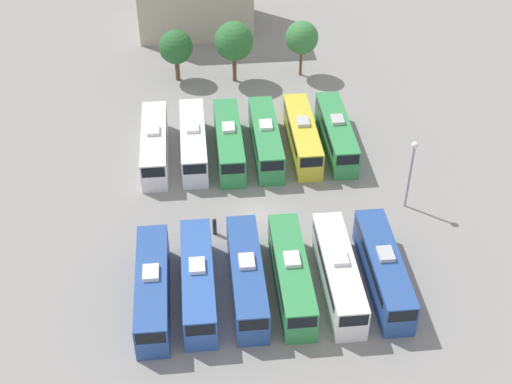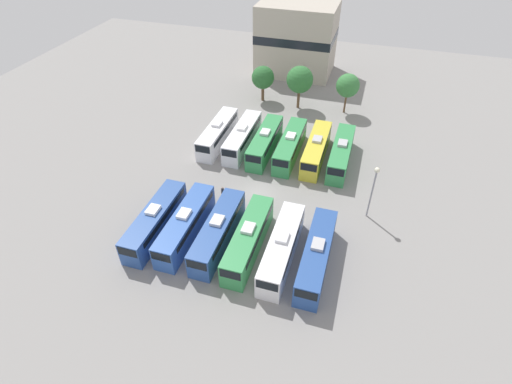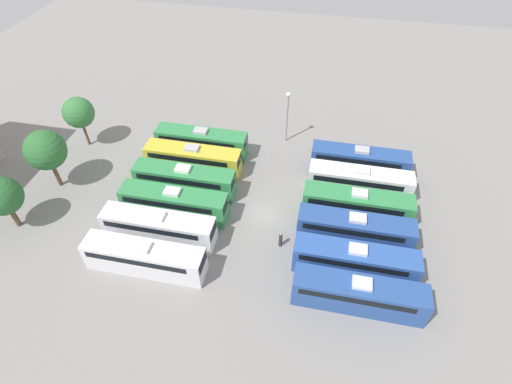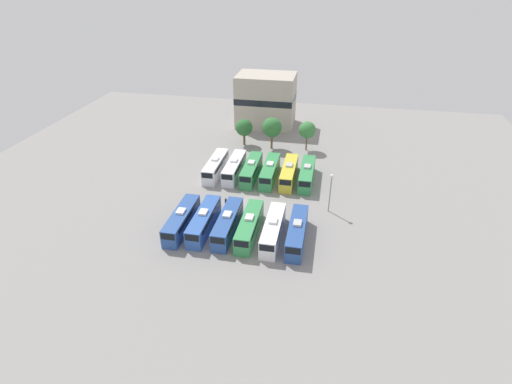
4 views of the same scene
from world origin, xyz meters
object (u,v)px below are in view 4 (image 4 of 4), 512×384
object	(u,v)px
light_pole	(331,186)
bus_5	(297,231)
bus_3	(249,226)
bus_8	(251,169)
tree_2	(307,130)
bus_2	(228,223)
depot_building	(266,100)
bus_4	(273,229)
bus_6	(216,166)
worker_person	(226,203)
bus_11	(307,174)
tree_1	(272,128)
bus_9	(270,171)
bus_0	(182,219)
bus_7	(234,167)
bus_1	(204,220)
tree_0	(244,128)
bus_10	(289,172)

from	to	relation	value
light_pole	bus_5	bearing A→B (deg)	-115.45
bus_3	bus_8	size ratio (longest dim) A/B	1.00
tree_2	bus_2	bearing A→B (deg)	-105.36
depot_building	bus_4	bearing A→B (deg)	-78.78
bus_6	worker_person	size ratio (longest dim) A/B	6.16
bus_4	bus_8	bearing A→B (deg)	111.02
bus_5	bus_11	world-z (taller)	same
bus_4	bus_3	bearing A→B (deg)	176.92
bus_2	worker_person	world-z (taller)	bus_2
bus_2	bus_5	size ratio (longest dim) A/B	1.00
worker_person	tree_1	distance (m)	26.67
bus_6	bus_9	world-z (taller)	same
tree_2	bus_8	bearing A→B (deg)	-121.77
bus_0	tree_2	bearing A→B (deg)	64.21
bus_11	bus_0	bearing A→B (deg)	-132.67
bus_7	worker_person	world-z (taller)	bus_7
bus_1	bus_2	size ratio (longest dim) A/B	1.00
bus_5	tree_2	xyz separation A→B (m)	(-1.50, 33.87, 3.05)
bus_5	bus_8	world-z (taller)	same
bus_4	bus_6	xyz separation A→B (m)	(-14.47, 19.05, 0.00)
bus_7	bus_8	xyz separation A→B (m)	(3.46, -0.32, 0.00)
bus_11	tree_2	size ratio (longest dim) A/B	1.70
bus_4	bus_5	bearing A→B (deg)	1.12
bus_1	bus_11	xyz separation A→B (m)	(14.37, 18.95, 0.00)
tree_0	bus_1	bearing A→B (deg)	-88.03
bus_4	tree_2	bearing A→B (deg)	86.45
bus_0	bus_10	distance (m)	24.12
worker_person	tree_2	world-z (taller)	tree_2
bus_5	light_pole	xyz separation A→B (m)	(4.40, 9.24, 3.15)
tree_2	bus_4	bearing A→B (deg)	-93.55
worker_person	depot_building	bearing A→B (deg)	90.31
bus_2	bus_5	xyz separation A→B (m)	(10.73, -0.25, 0.00)
bus_0	bus_5	world-z (taller)	same
bus_2	light_pole	world-z (taller)	light_pole
depot_building	light_pole	bearing A→B (deg)	-65.64
bus_7	bus_3	bearing A→B (deg)	-69.63
bus_1	bus_4	size ratio (longest dim) A/B	1.00
bus_2	bus_7	xyz separation A→B (m)	(-3.57, 18.84, 0.00)
bus_1	depot_building	size ratio (longest dim) A/B	0.79
tree_1	bus_10	bearing A→B (deg)	-68.31
bus_0	light_pole	distance (m)	24.51
bus_9	light_pole	world-z (taller)	light_pole
bus_10	tree_1	world-z (taller)	tree_1
bus_9	depot_building	xyz separation A→B (m)	(-5.90, 29.03, 4.81)
worker_person	tree_1	xyz separation A→B (m)	(3.69, 26.09, 4.11)
bus_7	bus_9	size ratio (longest dim) A/B	1.00
bus_10	light_pole	distance (m)	13.05
bus_6	light_pole	xyz separation A→B (m)	(22.46, -9.74, 3.15)
bus_9	light_pole	size ratio (longest dim) A/B	1.60
bus_2	bus_3	xyz separation A→B (m)	(3.47, -0.12, 0.00)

